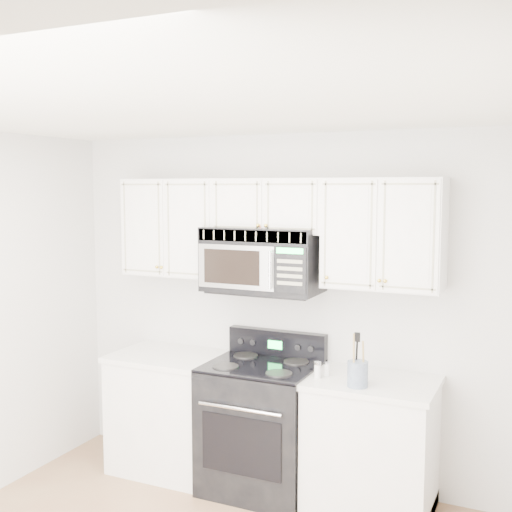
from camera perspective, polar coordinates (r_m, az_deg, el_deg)
The scene contains 9 objects.
room at distance 3.39m, azimuth -9.38°, elevation -9.48°, with size 3.51×3.51×2.61m.
base_cabinet_left at distance 5.22m, azimuth -7.58°, elevation -13.87°, with size 0.86×0.65×0.92m.
base_cabinet_right at distance 4.62m, azimuth 10.21°, elevation -16.64°, with size 0.86×0.65×0.92m.
range at distance 4.83m, azimuth 0.51°, elevation -14.75°, with size 0.78×0.71×1.13m.
upper_cabinets at distance 4.67m, azimuth 1.47°, elevation 2.78°, with size 2.44×0.37×0.75m.
microwave at distance 4.66m, azimuth 0.60°, elevation -0.30°, with size 0.85×0.47×0.47m.
utensil_crock at distance 4.27m, azimuth 9.02°, elevation -10.26°, with size 0.13×0.13×0.35m.
shaker_salt at distance 4.42m, azimuth 5.50°, elevation -10.04°, with size 0.05×0.05×0.11m.
shaker_pepper at distance 4.49m, azimuth 6.32°, elevation -9.92°, with size 0.04×0.04×0.10m.
Camera 1 is at (1.84, -2.69, 2.21)m, focal length 45.00 mm.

